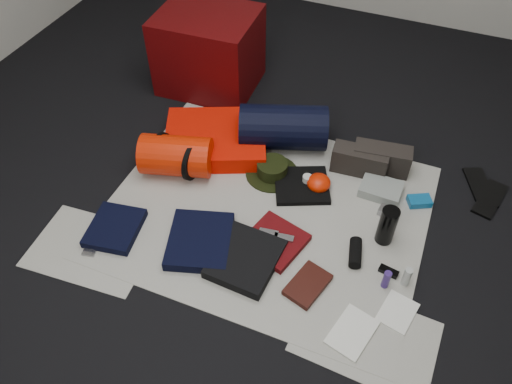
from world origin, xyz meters
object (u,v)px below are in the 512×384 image
at_px(red_cabinet, 209,51).
at_px(water_bottle, 387,226).
at_px(paperback_book, 308,285).
at_px(navy_duffel, 283,127).
at_px(sleeping_pad, 216,139).
at_px(stuff_sack, 176,156).
at_px(compact_camera, 388,212).

xyz_separation_m(red_cabinet, water_bottle, (1.35, -0.87, -0.14)).
bearing_deg(red_cabinet, water_bottle, -35.10).
bearing_deg(paperback_book, navy_duffel, 133.18).
height_order(sleeping_pad, navy_duffel, navy_duffel).
relative_size(water_bottle, paperback_book, 1.00).
distance_m(sleeping_pad, paperback_book, 1.06).
relative_size(navy_duffel, paperback_book, 2.30).
bearing_deg(navy_duffel, sleeping_pad, -175.40).
bearing_deg(stuff_sack, navy_duffel, 42.29).
relative_size(stuff_sack, compact_camera, 3.79).
xyz_separation_m(sleeping_pad, stuff_sack, (-0.11, -0.26, 0.06)).
height_order(stuff_sack, paperback_book, stuff_sack).
distance_m(red_cabinet, water_bottle, 1.61).
xyz_separation_m(compact_camera, paperback_book, (-0.25, -0.56, -0.00)).
height_order(sleeping_pad, paperback_book, sleeping_pad).
xyz_separation_m(sleeping_pad, water_bottle, (1.06, -0.31, 0.06)).
relative_size(red_cabinet, paperback_book, 2.78).
bearing_deg(sleeping_pad, water_bottle, -16.35).
distance_m(stuff_sack, paperback_book, 1.01).
relative_size(sleeping_pad, paperback_book, 2.65).
height_order(stuff_sack, navy_duffel, navy_duffel).
xyz_separation_m(red_cabinet, navy_duffel, (0.65, -0.40, -0.11)).
relative_size(red_cabinet, sleeping_pad, 1.05).
bearing_deg(paperback_book, sleeping_pad, 154.63).
bearing_deg(compact_camera, red_cabinet, 160.30).
distance_m(stuff_sack, water_bottle, 1.17).
bearing_deg(red_cabinet, stuff_sack, -79.53).
bearing_deg(water_bottle, navy_duffel, 146.20).
xyz_separation_m(navy_duffel, compact_camera, (0.69, -0.30, -0.11)).
bearing_deg(sleeping_pad, red_cabinet, 118.04).
distance_m(red_cabinet, stuff_sack, 0.85).
height_order(sleeping_pad, compact_camera, sleeping_pad).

